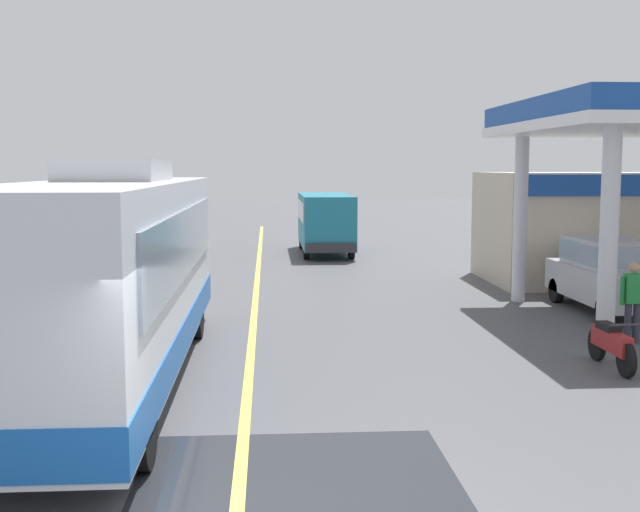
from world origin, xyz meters
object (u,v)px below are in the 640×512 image
coach_bus_main (108,280)px  pedestrian_near_pump (633,298)px  pedestrian_by_shop (571,261)px  motorcycle_parked_forecourt (611,344)px  car_at_pump (608,271)px  minibus_opposing_lane (325,218)px

coach_bus_main → pedestrian_near_pump: size_ratio=6.65×
pedestrian_by_shop → motorcycle_parked_forecourt: bearing=-106.9°
coach_bus_main → pedestrian_by_shop: 14.07m
coach_bus_main → car_at_pump: bearing=27.1°
coach_bus_main → pedestrian_by_shop: size_ratio=6.65×
motorcycle_parked_forecourt → pedestrian_near_pump: pedestrian_near_pump is taller
car_at_pump → pedestrian_by_shop: (0.20, 2.85, -0.08)m
car_at_pump → minibus_opposing_lane: bearing=113.6°
minibus_opposing_lane → motorcycle_parked_forecourt: 19.38m
motorcycle_parked_forecourt → pedestrian_near_pump: 2.40m
pedestrian_by_shop → minibus_opposing_lane: bearing=119.8°
car_at_pump → pedestrian_near_pump: car_at_pump is taller
minibus_opposing_lane → pedestrian_near_pump: 17.78m
minibus_opposing_lane → coach_bus_main: bearing=-104.6°
pedestrian_near_pump → pedestrian_by_shop: bearing=79.3°
minibus_opposing_lane → pedestrian_by_shop: (6.18, -10.82, -0.54)m
minibus_opposing_lane → pedestrian_near_pump: size_ratio=3.69×
car_at_pump → pedestrian_by_shop: size_ratio=2.53×
car_at_pump → pedestrian_near_pump: bearing=-106.1°
minibus_opposing_lane → motorcycle_parked_forecourt: size_ratio=3.41×
motorcycle_parked_forecourt → pedestrian_near_pump: size_ratio=1.08×
car_at_pump → motorcycle_parked_forecourt: size_ratio=2.33×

